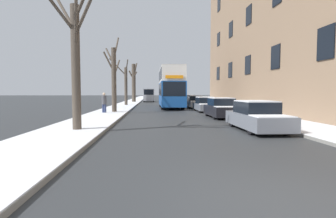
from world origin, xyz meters
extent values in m
plane|color=#303335|center=(0.00, 0.00, 0.00)|extent=(320.00, 320.00, 0.00)
cube|color=gray|center=(-5.77, 53.00, 0.07)|extent=(3.16, 130.00, 0.13)
cube|color=white|center=(-5.77, 53.00, 0.15)|extent=(3.13, 130.00, 0.03)
cube|color=gray|center=(5.77, 53.00, 0.07)|extent=(3.16, 130.00, 0.13)
cube|color=white|center=(5.77, 53.00, 0.15)|extent=(3.13, 130.00, 0.03)
cube|color=#8C7056|center=(11.85, 18.05, 8.92)|extent=(9.00, 39.09, 17.83)
cube|color=black|center=(7.32, 9.45, 4.52)|extent=(0.08, 1.40, 1.80)
cube|color=black|center=(7.32, 15.18, 4.52)|extent=(0.08, 1.40, 1.80)
cube|color=black|center=(7.32, 20.91, 4.52)|extent=(0.08, 1.40, 1.80)
cube|color=black|center=(7.32, 26.65, 4.52)|extent=(0.08, 1.40, 1.80)
cube|color=black|center=(7.32, 32.38, 4.52)|extent=(0.08, 1.40, 1.80)
cube|color=black|center=(7.32, 20.91, 9.27)|extent=(0.08, 1.40, 1.80)
cube|color=black|center=(7.32, 26.65, 9.27)|extent=(0.08, 1.40, 1.80)
cube|color=black|center=(7.32, 32.38, 9.27)|extent=(0.08, 1.40, 1.80)
cube|color=black|center=(7.32, 32.38, 14.03)|extent=(0.08, 1.40, 1.80)
cylinder|color=#4C4238|center=(-5.50, 8.02, 2.90)|extent=(0.40, 0.40, 5.81)
cylinder|color=#4C4238|center=(-6.16, 8.85, 5.64)|extent=(1.50, 1.82, 2.07)
cylinder|color=#4C4238|center=(-4.96, 7.52, 5.20)|extent=(1.24, 1.17, 1.64)
cylinder|color=#4C4238|center=(-5.23, 7.26, 5.30)|extent=(0.71, 1.69, 2.88)
cylinder|color=#4C4238|center=(-5.35, 19.05, 2.87)|extent=(0.41, 0.41, 5.74)
cylinder|color=#4C4238|center=(-5.30, 20.30, 5.87)|extent=(0.26, 2.62, 2.54)
cylinder|color=#4C4238|center=(-5.76, 18.95, 4.51)|extent=(0.98, 0.37, 1.76)
cylinder|color=#4C4238|center=(-5.77, 19.67, 5.09)|extent=(1.02, 1.41, 1.62)
cylinder|color=#4C4238|center=(-5.28, 20.49, 4.12)|extent=(0.28, 2.97, 1.85)
cylinder|color=#4C4238|center=(-5.54, 31.56, 2.61)|extent=(0.41, 0.41, 5.21)
cylinder|color=#4C4238|center=(-5.32, 30.73, 5.22)|extent=(0.59, 1.79, 1.77)
cylinder|color=#4C4238|center=(-5.39, 30.53, 4.11)|extent=(0.45, 2.17, 1.62)
cylinder|color=#4C4238|center=(-5.61, 32.55, 4.82)|extent=(0.29, 2.07, 1.45)
cylinder|color=#4C4238|center=(-6.56, 31.22, 5.24)|extent=(2.19, 0.83, 2.23)
cylinder|color=#4C4238|center=(-5.31, 43.68, 3.49)|extent=(0.70, 0.70, 6.97)
cylinder|color=#4C4238|center=(-5.71, 43.59, 4.93)|extent=(1.06, 0.47, 1.75)
cylinder|color=#4C4238|center=(-5.03, 43.06, 4.99)|extent=(0.85, 1.47, 1.08)
cylinder|color=#4C4238|center=(-5.10, 44.66, 5.86)|extent=(0.72, 2.21, 2.99)
cylinder|color=#4C4238|center=(-5.56, 45.00, 4.97)|extent=(0.75, 2.83, 2.44)
cube|color=#194C99|center=(0.20, 26.76, 1.68)|extent=(2.54, 10.05, 2.67)
cube|color=silver|center=(0.20, 26.76, 3.79)|extent=(2.49, 9.85, 1.54)
cube|color=silver|center=(0.20, 26.76, 4.62)|extent=(2.49, 9.85, 0.12)
cube|color=black|center=(0.20, 26.76, 2.20)|extent=(2.57, 8.85, 1.39)
cube|color=black|center=(0.20, 26.76, 3.86)|extent=(2.57, 8.85, 1.17)
cube|color=black|center=(0.20, 21.75, 2.20)|extent=(2.28, 0.06, 1.46)
cube|color=orange|center=(0.20, 21.74, 3.40)|extent=(1.78, 0.05, 0.32)
cylinder|color=black|center=(-0.89, 23.74, 0.52)|extent=(0.30, 1.03, 1.03)
cylinder|color=black|center=(1.30, 23.74, 0.52)|extent=(0.30, 1.03, 1.03)
cylinder|color=black|center=(-0.89, 29.57, 0.52)|extent=(0.30, 1.03, 1.03)
cylinder|color=black|center=(1.30, 29.57, 0.52)|extent=(0.30, 1.03, 1.03)
cube|color=slate|center=(3.11, 8.20, 0.50)|extent=(1.83, 4.51, 0.66)
cube|color=black|center=(3.11, 8.38, 1.11)|extent=(1.57, 2.26, 0.57)
cube|color=white|center=(3.11, 8.38, 1.43)|extent=(1.53, 2.14, 0.05)
cube|color=white|center=(3.11, 6.60, 0.85)|extent=(1.64, 1.18, 0.04)
cylinder|color=black|center=(2.30, 6.85, 0.33)|extent=(0.20, 0.66, 0.66)
cylinder|color=black|center=(3.91, 6.85, 0.33)|extent=(0.20, 0.66, 0.66)
cylinder|color=black|center=(2.30, 9.56, 0.33)|extent=(0.20, 0.66, 0.66)
cylinder|color=black|center=(3.91, 9.56, 0.33)|extent=(0.20, 0.66, 0.66)
cube|color=black|center=(3.11, 14.74, 0.52)|extent=(1.84, 4.30, 0.69)
cube|color=black|center=(3.11, 14.91, 1.14)|extent=(1.58, 2.15, 0.55)
cube|color=white|center=(3.11, 14.91, 1.44)|extent=(1.54, 2.04, 0.06)
cube|color=white|center=(3.11, 13.22, 0.89)|extent=(1.65, 1.12, 0.04)
cylinder|color=black|center=(2.30, 13.45, 0.31)|extent=(0.20, 0.61, 0.61)
cylinder|color=black|center=(3.91, 13.45, 0.31)|extent=(0.20, 0.61, 0.61)
cylinder|color=black|center=(2.30, 16.03, 0.31)|extent=(0.20, 0.61, 0.61)
cylinder|color=black|center=(3.91, 16.03, 0.31)|extent=(0.20, 0.61, 0.61)
cube|color=slate|center=(3.11, 20.85, 0.46)|extent=(1.69, 4.42, 0.59)
cube|color=black|center=(3.11, 21.02, 1.06)|extent=(1.46, 2.21, 0.60)
cube|color=white|center=(3.11, 21.02, 1.40)|extent=(1.42, 2.10, 0.09)
cube|color=white|center=(3.11, 19.28, 0.79)|extent=(1.52, 1.15, 0.07)
cylinder|color=black|center=(2.37, 19.52, 0.33)|extent=(0.20, 0.66, 0.66)
cylinder|color=black|center=(3.84, 19.52, 0.33)|extent=(0.20, 0.66, 0.66)
cylinder|color=black|center=(2.37, 22.17, 0.33)|extent=(0.20, 0.66, 0.66)
cylinder|color=black|center=(3.84, 22.17, 0.33)|extent=(0.20, 0.66, 0.66)
cube|color=#9EA3AD|center=(3.11, 26.94, 0.50)|extent=(1.71, 4.39, 0.65)
cube|color=black|center=(3.11, 27.11, 1.13)|extent=(1.47, 2.20, 0.61)
cube|color=white|center=(3.11, 27.11, 1.47)|extent=(1.43, 2.09, 0.08)
cube|color=white|center=(3.11, 25.38, 0.85)|extent=(1.54, 1.15, 0.06)
cylinder|color=black|center=(2.36, 25.62, 0.32)|extent=(0.20, 0.63, 0.63)
cylinder|color=black|center=(3.85, 25.62, 0.32)|extent=(0.20, 0.63, 0.63)
cylinder|color=black|center=(2.36, 28.25, 0.32)|extent=(0.20, 0.63, 0.63)
cylinder|color=black|center=(3.85, 28.25, 0.32)|extent=(0.20, 0.63, 0.63)
cube|color=silver|center=(3.11, 33.07, 0.52)|extent=(1.86, 4.57, 0.69)
cube|color=black|center=(3.11, 33.25, 1.14)|extent=(1.60, 2.29, 0.55)
cube|color=white|center=(3.11, 33.25, 1.46)|extent=(1.57, 2.17, 0.10)
cube|color=white|center=(3.11, 31.45, 0.90)|extent=(1.68, 1.19, 0.08)
cylinder|color=black|center=(2.28, 31.70, 0.33)|extent=(0.20, 0.65, 0.65)
cylinder|color=black|center=(3.93, 31.70, 0.33)|extent=(0.20, 0.65, 0.65)
cylinder|color=black|center=(2.28, 34.44, 0.33)|extent=(0.20, 0.65, 0.65)
cylinder|color=black|center=(3.93, 34.44, 0.33)|extent=(0.20, 0.65, 0.65)
cube|color=#9EA3AD|center=(-2.63, 47.37, 1.36)|extent=(2.05, 4.85, 2.29)
cube|color=black|center=(-2.63, 44.96, 1.90)|extent=(1.81, 0.06, 1.01)
cylinder|color=black|center=(-3.53, 45.81, 0.34)|extent=(0.22, 0.68, 0.68)
cylinder|color=black|center=(-1.72, 45.81, 0.34)|extent=(0.22, 0.68, 0.68)
cylinder|color=black|center=(-3.53, 48.92, 0.34)|extent=(0.22, 0.68, 0.68)
cylinder|color=black|center=(-1.72, 48.92, 0.34)|extent=(0.22, 0.68, 0.68)
cylinder|color=navy|center=(-6.13, 18.08, 0.43)|extent=(0.19, 0.19, 0.85)
cylinder|color=navy|center=(-5.97, 18.01, 0.43)|extent=(0.19, 0.19, 0.85)
cylinder|color=#47474C|center=(-6.05, 18.05, 1.23)|extent=(0.40, 0.40, 0.75)
sphere|color=beige|center=(-6.05, 18.05, 1.72)|extent=(0.24, 0.24, 0.24)
camera|label=1|loc=(-2.03, -4.26, 1.86)|focal=28.00mm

